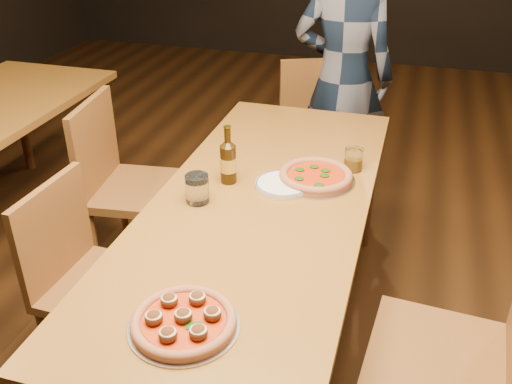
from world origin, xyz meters
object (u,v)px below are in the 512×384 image
(table_main, at_px, (260,218))
(diner, at_px, (343,78))
(amber_glass, at_px, (354,159))
(chair_end, at_px, (323,143))
(pizza_margherita, at_px, (316,176))
(water_glass, at_px, (197,189))
(chair_main_nw, at_px, (105,285))
(chair_main_sw, at_px, (141,189))
(plate_stack, at_px, (283,185))
(beer_bottle, at_px, (228,163))
(pizza_meatball, at_px, (184,321))
(chair_main_e, at_px, (441,357))

(table_main, xyz_separation_m, diner, (0.10, 1.40, 0.12))
(amber_glass, bearing_deg, chair_end, 107.42)
(pizza_margherita, bearing_deg, water_glass, -143.88)
(chair_main_nw, bearing_deg, water_glass, -53.77)
(table_main, height_order, chair_main_sw, chair_main_sw)
(plate_stack, distance_m, beer_bottle, 0.23)
(table_main, bearing_deg, beer_bottle, 143.67)
(chair_main_nw, relative_size, chair_main_sw, 0.92)
(chair_end, xyz_separation_m, amber_glass, (0.26, -0.84, 0.32))
(plate_stack, relative_size, beer_bottle, 0.92)
(plate_stack, bearing_deg, pizza_meatball, -94.72)
(amber_glass, distance_m, diner, 1.05)
(chair_end, relative_size, plate_stack, 4.40)
(amber_glass, bearing_deg, chair_main_e, -60.53)
(chair_main_sw, relative_size, plate_stack, 4.49)
(chair_main_nw, relative_size, plate_stack, 4.12)
(chair_end, bearing_deg, pizza_meatball, -115.12)
(chair_main_sw, height_order, diner, diner)
(pizza_meatball, bearing_deg, pizza_margherita, 78.85)
(plate_stack, relative_size, water_glass, 1.95)
(pizza_meatball, height_order, pizza_margherita, pizza_meatball)
(pizza_margherita, distance_m, beer_bottle, 0.36)
(water_glass, relative_size, diner, 0.07)
(chair_main_nw, height_order, beer_bottle, beer_bottle)
(chair_main_sw, height_order, pizza_meatball, chair_main_sw)
(table_main, bearing_deg, chair_main_e, -26.11)
(chair_main_nw, xyz_separation_m, chair_main_sw, (-0.17, 0.67, 0.04))
(beer_bottle, bearing_deg, diner, 78.49)
(table_main, bearing_deg, chair_main_nw, -153.12)
(beer_bottle, bearing_deg, chair_main_e, -28.22)
(pizza_meatball, xyz_separation_m, diner, (0.11, 2.11, 0.03))
(pizza_margherita, bearing_deg, chair_main_sw, 169.16)
(chair_end, bearing_deg, table_main, -115.35)
(beer_bottle, bearing_deg, pizza_margherita, 17.75)
(chair_main_sw, distance_m, pizza_margherita, 0.95)
(pizza_meatball, relative_size, water_glass, 2.79)
(plate_stack, bearing_deg, beer_bottle, -175.77)
(chair_main_sw, bearing_deg, table_main, -126.00)
(pizza_margherita, bearing_deg, diner, 93.57)
(chair_main_nw, distance_m, pizza_meatball, 0.76)
(chair_main_nw, relative_size, diner, 0.55)
(amber_glass, bearing_deg, pizza_margherita, -133.15)
(chair_main_nw, height_order, chair_main_e, chair_main_e)
(chair_main_nw, height_order, diner, diner)
(table_main, relative_size, water_glass, 18.13)
(chair_main_e, height_order, amber_glass, chair_main_e)
(chair_end, bearing_deg, plate_stack, -112.59)
(table_main, xyz_separation_m, chair_main_e, (0.70, -0.34, -0.19))
(chair_main_sw, bearing_deg, water_glass, -140.05)
(diner, bearing_deg, water_glass, 77.92)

